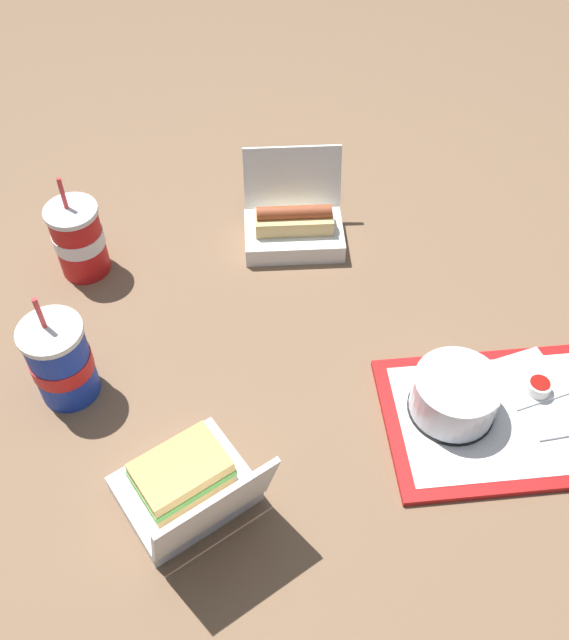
{
  "coord_description": "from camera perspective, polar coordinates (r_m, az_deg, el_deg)",
  "views": [
    {
      "loc": [
        0.05,
        0.76,
        0.96
      ],
      "look_at": [
        0.03,
        -0.02,
        0.05
      ],
      "focal_mm": 40.0,
      "sensor_mm": 36.0,
      "label": 1
    }
  ],
  "objects": [
    {
      "name": "ground_plane",
      "position": [
        1.23,
        1.28,
        -2.24
      ],
      "size": [
        3.2,
        3.2,
        0.0
      ],
      "primitive_type": "plane",
      "color": "brown"
    },
    {
      "name": "food_tray",
      "position": [
        1.19,
        16.93,
        -7.53
      ],
      "size": [
        0.39,
        0.28,
        0.01
      ],
      "color": "red",
      "rests_on": "ground_plane"
    },
    {
      "name": "cake_container",
      "position": [
        1.14,
        13.43,
        -5.94
      ],
      "size": [
        0.14,
        0.14,
        0.08
      ],
      "color": "black",
      "rests_on": "food_tray"
    },
    {
      "name": "ketchup_cup",
      "position": [
        1.22,
        19.65,
        -5.04
      ],
      "size": [
        0.04,
        0.04,
        0.02
      ],
      "color": "white",
      "rests_on": "food_tray"
    },
    {
      "name": "napkin_stack",
      "position": [
        1.24,
        18.82,
        -4.4
      ],
      "size": [
        0.13,
        0.13,
        0.0
      ],
      "primitive_type": "cube",
      "rotation": [
        0.0,
        0.0,
        0.31
      ],
      "color": "white",
      "rests_on": "food_tray"
    },
    {
      "name": "clamshell_hotdog_back",
      "position": [
        1.39,
        0.76,
        7.65
      ],
      "size": [
        0.19,
        0.17,
        0.16
      ],
      "color": "white",
      "rests_on": "ground_plane"
    },
    {
      "name": "clamshell_sandwich_right",
      "position": [
        1.05,
        -7.81,
        -13.03
      ],
      "size": [
        0.25,
        0.26,
        0.18
      ],
      "color": "white",
      "rests_on": "ground_plane"
    },
    {
      "name": "soda_cup_corner",
      "position": [
        1.17,
        -17.46,
        -3.14
      ],
      "size": [
        0.1,
        0.1,
        0.21
      ],
      "color": "#1938B7",
      "rests_on": "ground_plane"
    },
    {
      "name": "soda_cup_right",
      "position": [
        1.36,
        -16.14,
        6.23
      ],
      "size": [
        0.1,
        0.1,
        0.21
      ],
      "color": "red",
      "rests_on": "ground_plane"
    }
  ]
}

